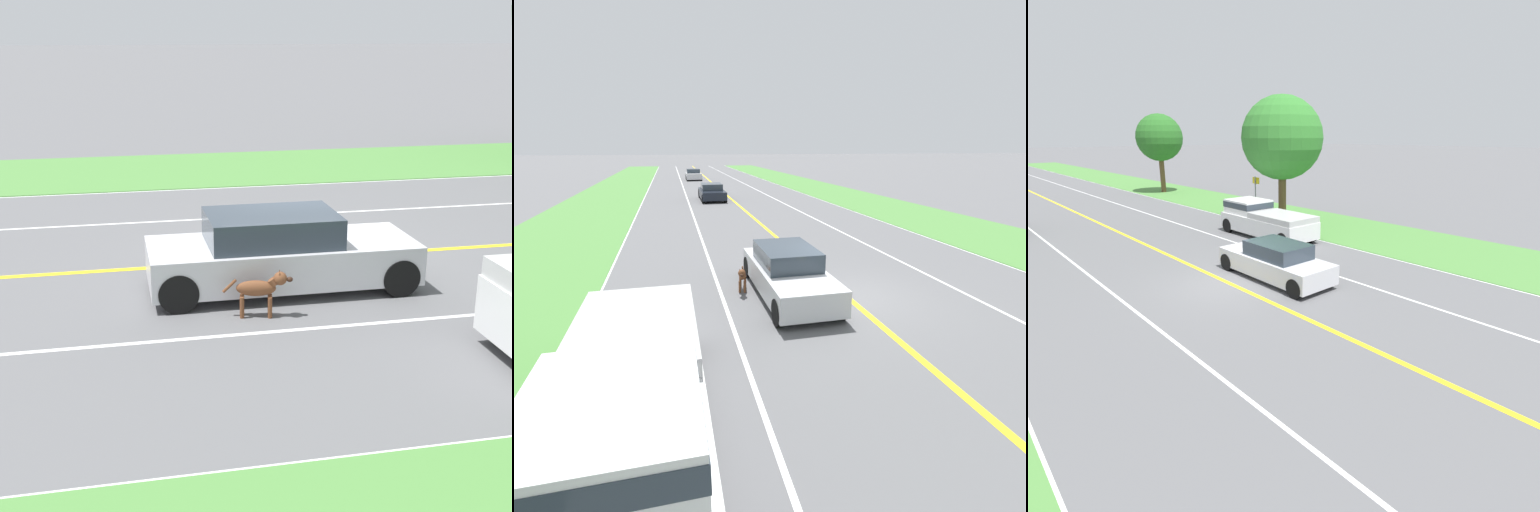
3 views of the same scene
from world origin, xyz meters
The scene contains 10 objects.
ground_plane centered at (0.00, 0.00, 0.00)m, with size 400.00×400.00×0.00m, color #5B5B5E.
centre_divider_line centered at (0.00, 0.00, 0.00)m, with size 0.18×160.00×0.01m, color yellow.
lane_edge_line_right centered at (7.00, 0.00, 0.00)m, with size 0.14×160.00×0.01m, color white.
lane_dash_same_dir centered at (3.50, 0.00, 0.00)m, with size 0.10×160.00×0.01m, color white.
lane_dash_oncoming centered at (-3.50, 0.00, 0.00)m, with size 0.10×160.00×0.01m, color white.
ego_car centered at (1.61, -0.66, 0.66)m, with size 1.81×4.75×1.40m.
dog centered at (2.84, -1.25, 0.49)m, with size 0.38×1.13×0.79m.
pickup_truck centered at (5.47, 4.72, 0.91)m, with size 2.10×5.64×1.78m.
car_trailing_near centered at (1.58, -22.59, 0.61)m, with size 1.90×4.58×1.29m.
car_trailing_mid centered at (1.86, -43.11, 0.64)m, with size 1.91×4.65×1.37m.
Camera 2 is at (4.73, 9.89, 4.20)m, focal length 28.00 mm.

